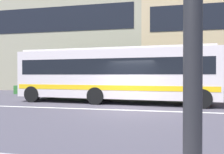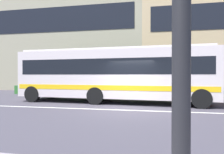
% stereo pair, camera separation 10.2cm
% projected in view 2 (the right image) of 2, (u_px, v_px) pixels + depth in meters
% --- Properties ---
extents(ground_plane, '(160.00, 160.00, 0.00)m').
position_uv_depth(ground_plane, '(127.00, 110.00, 9.25)').
color(ground_plane, '#403C46').
extents(lane_centre_line, '(60.00, 0.16, 0.01)m').
position_uv_depth(lane_centre_line, '(127.00, 110.00, 9.25)').
color(lane_centre_line, silver).
rests_on(lane_centre_line, ground_plane).
extents(hedge_row_far, '(23.65, 1.10, 0.76)m').
position_uv_depth(hedge_row_far, '(148.00, 91.00, 15.63)').
color(hedge_row_far, '#2D682B').
rests_on(hedge_row_far, ground_plane).
extents(apartment_block_left, '(18.80, 8.33, 13.32)m').
position_uv_depth(apartment_block_left, '(70.00, 37.00, 24.83)').
color(apartment_block_left, tan).
rests_on(apartment_block_left, ground_plane).
extents(transit_bus, '(11.99, 3.31, 3.30)m').
position_uv_depth(transit_bus, '(113.00, 73.00, 12.05)').
color(transit_bus, silver).
rests_on(transit_bus, ground_plane).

